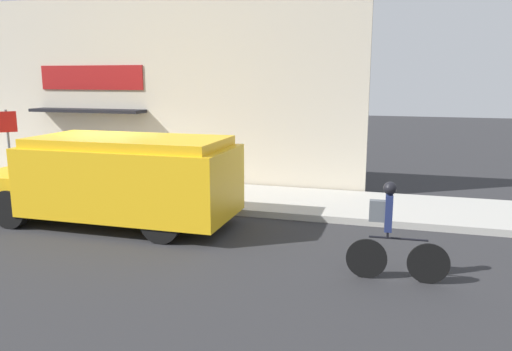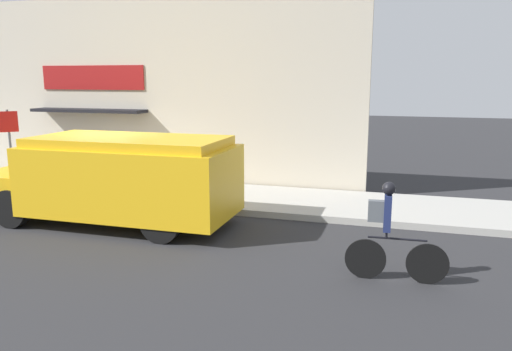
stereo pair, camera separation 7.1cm
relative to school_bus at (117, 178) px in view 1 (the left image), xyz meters
The scene contains 7 objects.
ground_plane 2.21m from the school_bus, 131.74° to the left, with size 70.00×70.00×0.00m, color #2B2B2D.
sidewalk 3.32m from the school_bus, 113.86° to the left, with size 28.00×2.91×0.17m.
storefront 5.03m from the school_bus, 106.64° to the left, with size 13.35×0.88×5.91m.
school_bus is the anchor object (origin of this frame).
cyclist 6.45m from the school_bus, 14.94° to the right, with size 1.71×0.22×1.72m.
stop_sign_post 5.09m from the school_bus, 158.44° to the left, with size 0.45×0.45×2.33m.
trash_bin 5.50m from the school_bus, 141.70° to the left, with size 0.54×0.54×0.85m.
Camera 1 is at (7.55, -11.45, 3.41)m, focal length 35.00 mm.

